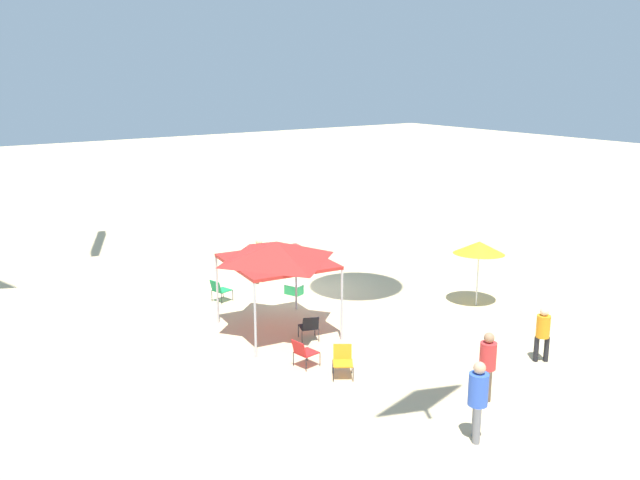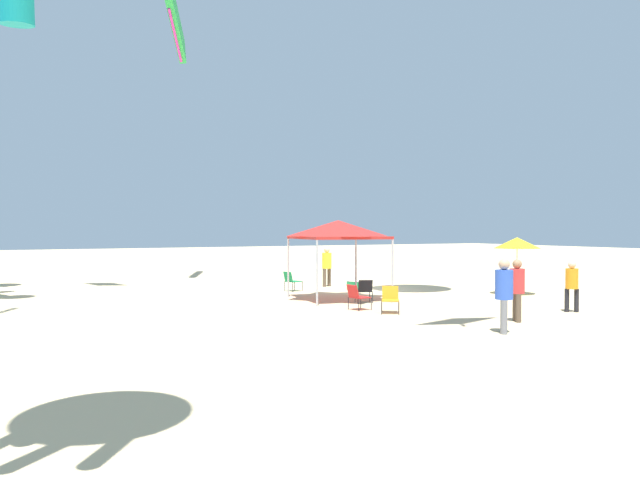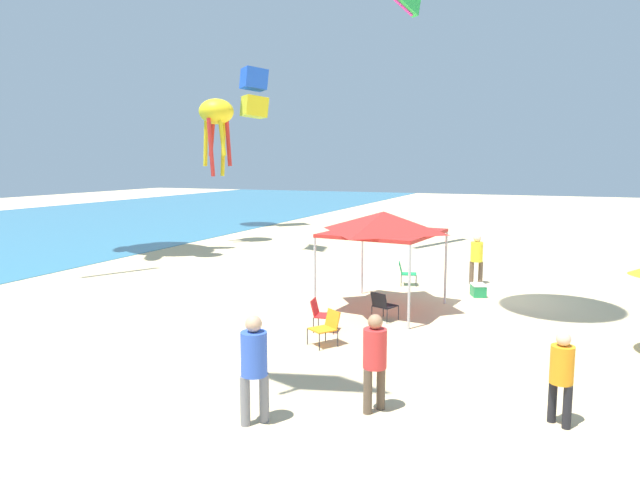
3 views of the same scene
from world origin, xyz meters
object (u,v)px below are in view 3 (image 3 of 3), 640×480
(canopy_tent, at_px, (384,223))
(cooler_box, at_px, (478,290))
(folding_chair_near_cooler, at_px, (327,325))
(person_watching_sky, at_px, (477,255))
(folding_chair_facing_ocean, at_px, (383,304))
(kite_octopus_yellow, at_px, (216,116))
(folding_chair_right_of_tent, at_px, (405,272))
(folding_chair_left_of_tent, at_px, (321,313))
(person_near_umbrella, at_px, (254,361))
(person_far_stroller, at_px, (375,355))
(kite_box_blue, at_px, (254,93))
(person_kite_handler, at_px, (562,371))

(canopy_tent, distance_m, cooler_box, 4.36)
(folding_chair_near_cooler, bearing_deg, cooler_box, 101.96)
(cooler_box, distance_m, person_watching_sky, 2.12)
(folding_chair_facing_ocean, height_order, kite_octopus_yellow, kite_octopus_yellow)
(folding_chair_right_of_tent, distance_m, folding_chair_left_of_tent, 6.31)
(canopy_tent, xyz_separation_m, person_near_umbrella, (-8.06, -0.16, -1.46))
(person_far_stroller, bearing_deg, folding_chair_near_cooler, 64.94)
(person_watching_sky, distance_m, person_far_stroller, 11.55)
(folding_chair_left_of_tent, relative_size, cooler_box, 1.12)
(folding_chair_facing_ocean, distance_m, person_far_stroller, 5.84)
(folding_chair_facing_ocean, height_order, kite_box_blue, kite_box_blue)
(person_far_stroller, bearing_deg, person_watching_sky, 29.29)
(folding_chair_near_cooler, xyz_separation_m, cooler_box, (6.53, -2.68, -0.27))
(canopy_tent, distance_m, folding_chair_facing_ocean, 2.43)
(folding_chair_right_of_tent, xyz_separation_m, kite_octopus_yellow, (6.59, 11.82, 6.22))
(folding_chair_right_of_tent, height_order, person_near_umbrella, person_near_umbrella)
(kite_box_blue, bearing_deg, person_near_umbrella, 161.17)
(folding_chair_near_cooler, height_order, person_far_stroller, person_far_stroller)
(folding_chair_left_of_tent, xyz_separation_m, person_far_stroller, (-4.14, -2.70, 0.55))
(folding_chair_right_of_tent, xyz_separation_m, person_kite_handler, (-9.77, -5.05, 0.46))
(folding_chair_right_of_tent, relative_size, folding_chair_left_of_tent, 1.00)
(person_near_umbrella, xyz_separation_m, kite_box_blue, (25.45, 13.91, 7.60))
(canopy_tent, height_order, person_far_stroller, canopy_tent)
(person_near_umbrella, bearing_deg, person_watching_sky, 34.75)
(folding_chair_near_cooler, xyz_separation_m, person_watching_sky, (8.45, -2.36, 0.57))
(canopy_tent, height_order, folding_chair_left_of_tent, canopy_tent)
(folding_chair_facing_ocean, bearing_deg, kite_octopus_yellow, -21.70)
(person_near_umbrella, distance_m, kite_box_blue, 29.98)
(canopy_tent, xyz_separation_m, cooler_box, (2.79, -2.40, -2.35))
(person_kite_handler, relative_size, kite_octopus_yellow, 0.40)
(canopy_tent, xyz_separation_m, person_watching_sky, (4.70, -2.08, -1.51))
(person_watching_sky, bearing_deg, folding_chair_right_of_tent, 6.55)
(person_near_umbrella, distance_m, person_kite_handler, 5.04)
(folding_chair_right_of_tent, height_order, person_far_stroller, person_far_stroller)
(person_near_umbrella, bearing_deg, cooler_box, 31.62)
(canopy_tent, bearing_deg, kite_box_blue, 38.34)
(folding_chair_facing_ocean, distance_m, person_kite_handler, 6.71)
(folding_chair_left_of_tent, height_order, cooler_box, folding_chair_left_of_tent)
(folding_chair_left_of_tent, bearing_deg, folding_chair_right_of_tent, -14.37)
(cooler_box, xyz_separation_m, person_kite_handler, (-8.98, -2.44, 0.73))
(canopy_tent, distance_m, folding_chair_right_of_tent, 4.14)
(folding_chair_right_of_tent, xyz_separation_m, kite_box_blue, (13.81, 13.54, 8.21))
(canopy_tent, distance_m, kite_box_blue, 23.00)
(canopy_tent, distance_m, person_far_stroller, 7.25)
(canopy_tent, xyz_separation_m, kite_box_blue, (17.38, 13.75, 6.14))
(folding_chair_right_of_tent, distance_m, cooler_box, 2.74)
(folding_chair_right_of_tent, relative_size, folding_chair_facing_ocean, 1.00)
(person_watching_sky, bearing_deg, kite_box_blue, -58.46)
(folding_chair_near_cooler, bearing_deg, person_near_umbrella, -49.90)
(folding_chair_facing_ocean, xyz_separation_m, person_far_stroller, (-5.62, -1.49, 0.55))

